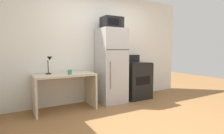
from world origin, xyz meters
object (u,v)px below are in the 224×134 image
desk_lamp (49,62)px  microwave (112,23)px  coffee_mug (70,72)px  desk (65,84)px  oven_range (136,80)px  refrigerator (111,66)px

desk_lamp → microwave: microwave is taller
desk_lamp → coffee_mug: desk_lamp is taller
desk → oven_range: bearing=0.4°
refrigerator → oven_range: bearing=-0.0°
microwave → oven_range: size_ratio=0.42×
desk → desk_lamp: bearing=163.8°
refrigerator → microwave: microwave is taller
coffee_mug → refrigerator: (1.04, 0.18, 0.06)m
coffee_mug → refrigerator: bearing=9.9°
desk_lamp → refrigerator: bearing=-2.8°
coffee_mug → microwave: microwave is taller
desk → coffee_mug: coffee_mug is taller
desk_lamp → refrigerator: refrigerator is taller
oven_range → microwave: bearing=-178.3°
desk → desk_lamp: (-0.27, 0.08, 0.46)m
desk → oven_range: oven_range is taller
microwave → oven_range: (0.71, 0.02, -1.38)m
desk → desk_lamp: size_ratio=3.39×
coffee_mug → microwave: (1.04, 0.16, 1.05)m
desk → coffee_mug: size_ratio=12.59×
microwave → oven_range: bearing=1.7°
desk_lamp → microwave: size_ratio=0.77×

